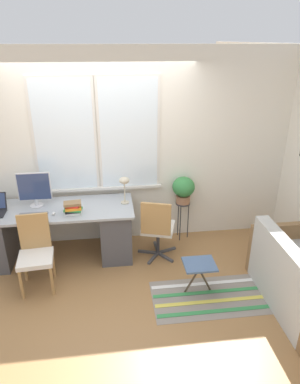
# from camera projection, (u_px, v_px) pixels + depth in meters

# --- Properties ---
(ground_plane) EXTENTS (14.00, 14.00, 0.00)m
(ground_plane) POSITION_uv_depth(u_px,v_px,m) (107.00, 269.00, 4.47)
(ground_plane) COLOR #9E7042
(wall_back_with_window) EXTENTS (9.00, 0.12, 2.70)m
(wall_back_with_window) POSITION_uv_depth(u_px,v_px,m) (101.00, 151.00, 4.65)
(wall_back_with_window) COLOR white
(wall_back_with_window) RESTS_ON ground_plane
(desk) EXTENTS (2.05, 0.74, 0.75)m
(desk) POSITION_uv_depth(u_px,v_px,m) (57.00, 232.00, 4.57)
(desk) COLOR #9EA3A8
(desk) RESTS_ON ground_plane
(monitor) EXTENTS (0.42, 0.17, 0.47)m
(monitor) POSITION_uv_depth(u_px,v_px,m) (34.00, 189.00, 4.40)
(monitor) COLOR silver
(monitor) RESTS_ON desk
(keyboard) EXTENTS (0.35, 0.11, 0.02)m
(keyboard) POSITION_uv_depth(u_px,v_px,m) (33.00, 215.00, 4.25)
(keyboard) COLOR slate
(keyboard) RESTS_ON desk
(mouse) EXTENTS (0.04, 0.07, 0.04)m
(mouse) POSITION_uv_depth(u_px,v_px,m) (54.00, 213.00, 4.26)
(mouse) COLOR silver
(mouse) RESTS_ON desk
(desk_lamp) EXTENTS (0.14, 0.14, 0.37)m
(desk_lamp) POSITION_uv_depth(u_px,v_px,m) (124.00, 183.00, 4.46)
(desk_lamp) COLOR #BCB299
(desk_lamp) RESTS_ON desk
(book_stack) EXTENTS (0.23, 0.17, 0.16)m
(book_stack) POSITION_uv_depth(u_px,v_px,m) (73.00, 208.00, 4.26)
(book_stack) COLOR white
(book_stack) RESTS_ON desk
(desk_chair_wooden) EXTENTS (0.43, 0.44, 0.89)m
(desk_chair_wooden) POSITION_uv_depth(u_px,v_px,m) (35.00, 251.00, 4.02)
(desk_chair_wooden) COLOR #B2844C
(desk_chair_wooden) RESTS_ON ground_plane
(office_chair_swivel) EXTENTS (0.55, 0.56, 0.89)m
(office_chair_swivel) POSITION_uv_depth(u_px,v_px,m) (157.00, 228.00, 4.54)
(office_chair_swivel) COLOR #47474C
(office_chair_swivel) RESTS_ON ground_plane
(plant_stand) EXTENTS (0.21, 0.21, 0.59)m
(plant_stand) POSITION_uv_depth(u_px,v_px,m) (183.00, 208.00, 4.99)
(plant_stand) COLOR #333338
(plant_stand) RESTS_ON ground_plane
(potted_plant) EXTENTS (0.32, 0.32, 0.39)m
(potted_plant) POSITION_uv_depth(u_px,v_px,m) (184.00, 188.00, 4.86)
(potted_plant) COLOR #9E6B4C
(potted_plant) RESTS_ON plant_stand
(floor_rug_striped) EXTENTS (1.58, 0.71, 0.01)m
(floor_rug_striped) POSITION_uv_depth(u_px,v_px,m) (220.00, 296.00, 4.00)
(floor_rug_striped) COLOR gray
(floor_rug_striped) RESTS_ON ground_plane
(folding_stool) EXTENTS (0.36, 0.31, 0.40)m
(folding_stool) POSITION_uv_depth(u_px,v_px,m) (199.00, 266.00, 3.94)
(folding_stool) COLOR slate
(folding_stool) RESTS_ON ground_plane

